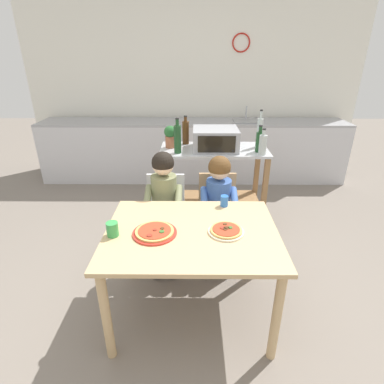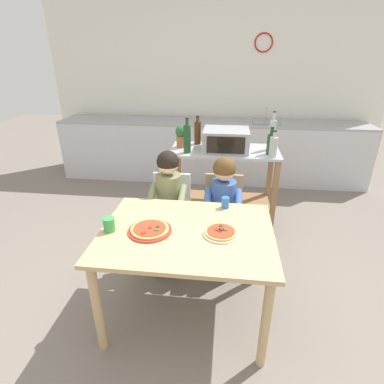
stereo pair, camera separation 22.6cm
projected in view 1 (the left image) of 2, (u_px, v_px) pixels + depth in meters
name	position (u px, v px, depth m)	size (l,w,h in m)	color
ground_plane	(193.00, 227.00, 3.49)	(12.45, 12.45, 0.00)	slate
back_wall_tiled	(193.00, 86.00, 4.67)	(5.04, 0.14, 2.70)	white
kitchen_counter	(193.00, 150.00, 4.68)	(4.54, 0.60, 1.09)	silver
kitchen_island_cart	(213.00, 176.00, 3.28)	(1.11, 0.53, 0.91)	#B7BABF
toaster_oven	(215.00, 139.00, 3.09)	(0.45, 0.40, 0.21)	#999BA0
bottle_brown_beer	(186.00, 132.00, 3.26)	(0.07, 0.07, 0.30)	#4C2D14
bottle_tall_green_wine	(259.00, 141.00, 3.01)	(0.07, 0.07, 0.27)	#1E4723
bottle_slim_sauce	(263.00, 144.00, 2.92)	(0.07, 0.07, 0.26)	#ADB7B2
bottle_squat_spirits	(259.00, 132.00, 3.14)	(0.06, 0.06, 0.39)	#ADB7B2
bottle_clear_vinegar	(178.00, 138.00, 2.95)	(0.07, 0.07, 0.34)	#1E4723
potted_herb_plant	(170.00, 136.00, 3.14)	(0.12, 0.12, 0.23)	#9E5B3D
dining_table	(192.00, 243.00, 2.10)	(1.17, 0.89, 0.73)	tan
dining_chair_left	(166.00, 212.00, 2.80)	(0.36, 0.36, 0.81)	silver
dining_chair_right	(217.00, 211.00, 2.82)	(0.36, 0.36, 0.81)	tan
child_in_olive_shirt	(164.00, 198.00, 2.61)	(0.32, 0.42, 1.06)	#424C6B
child_in_blue_striped_shirt	(219.00, 199.00, 2.64)	(0.32, 0.42, 1.02)	#424C6B
pizza_plate_red_rimmed	(155.00, 232.00, 2.02)	(0.30, 0.30, 0.03)	red
pizza_plate_cream	(226.00, 231.00, 2.03)	(0.24, 0.24, 0.03)	beige
drinking_cup_blue	(224.00, 201.00, 2.37)	(0.06, 0.06, 0.09)	blue
drinking_cup_green	(112.00, 229.00, 1.98)	(0.08, 0.08, 0.10)	green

